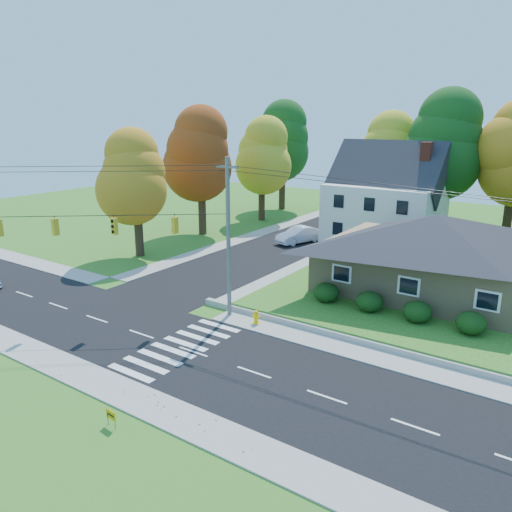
% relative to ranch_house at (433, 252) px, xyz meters
% --- Properties ---
extents(ground, '(120.00, 120.00, 0.00)m').
position_rel_ranch_house_xyz_m(ground, '(-8.00, -16.00, -3.27)').
color(ground, '#3D7923').
extents(road_main, '(90.00, 8.00, 0.02)m').
position_rel_ranch_house_xyz_m(road_main, '(-8.00, -16.00, -3.26)').
color(road_main, black).
rests_on(road_main, ground).
extents(road_cross, '(8.00, 44.00, 0.02)m').
position_rel_ranch_house_xyz_m(road_cross, '(-16.00, 10.00, -3.25)').
color(road_cross, black).
rests_on(road_cross, ground).
extents(sidewalk_north, '(90.00, 2.00, 0.08)m').
position_rel_ranch_house_xyz_m(sidewalk_north, '(-8.00, -11.00, -3.23)').
color(sidewalk_north, '#9C9A90').
rests_on(sidewalk_north, ground).
extents(sidewalk_south, '(90.00, 2.00, 0.08)m').
position_rel_ranch_house_xyz_m(sidewalk_south, '(-8.00, -21.00, -3.23)').
color(sidewalk_south, '#9C9A90').
rests_on(sidewalk_south, ground).
extents(ranch_house, '(14.60, 10.60, 5.40)m').
position_rel_ranch_house_xyz_m(ranch_house, '(0.00, 0.00, 0.00)').
color(ranch_house, tan).
rests_on(ranch_house, lawn).
extents(colonial_house, '(10.40, 8.40, 9.60)m').
position_rel_ranch_house_xyz_m(colonial_house, '(-7.96, 12.00, 1.32)').
color(colonial_house, silver).
rests_on(colonial_house, lawn).
extents(hedge_row, '(10.70, 1.70, 1.27)m').
position_rel_ranch_house_xyz_m(hedge_row, '(-0.50, -6.20, -2.13)').
color(hedge_row, '#163A10').
rests_on(hedge_row, lawn).
extents(traffic_infrastructure, '(38.10, 10.66, 10.00)m').
position_rel_ranch_house_xyz_m(traffic_infrastructure, '(-8.15, -14.65, 1.88)').
color(traffic_infrastructure, '#666059').
rests_on(traffic_infrastructure, ground).
extents(tree_lot_0, '(6.72, 6.72, 12.51)m').
position_rel_ranch_house_xyz_m(tree_lot_0, '(-10.00, 18.00, 5.04)').
color(tree_lot_0, '#3F2A19').
rests_on(tree_lot_0, lawn).
extents(tree_lot_1, '(7.84, 7.84, 14.60)m').
position_rel_ranch_house_xyz_m(tree_lot_1, '(-4.00, 17.00, 6.35)').
color(tree_lot_1, '#3F2A19').
rests_on(tree_lot_1, lawn).
extents(tree_west_0, '(6.16, 6.16, 11.47)m').
position_rel_ranch_house_xyz_m(tree_west_0, '(-25.00, -4.00, 3.89)').
color(tree_west_0, '#3F2A19').
rests_on(tree_west_0, ground).
extents(tree_west_1, '(7.28, 7.28, 13.56)m').
position_rel_ranch_house_xyz_m(tree_west_1, '(-26.00, 6.00, 5.20)').
color(tree_west_1, '#3F2A19').
rests_on(tree_west_1, ground).
extents(tree_west_2, '(6.72, 6.72, 12.51)m').
position_rel_ranch_house_xyz_m(tree_west_2, '(-25.00, 16.00, 4.54)').
color(tree_west_2, '#3F2A19').
rests_on(tree_west_2, ground).
extents(tree_west_3, '(7.84, 7.84, 14.60)m').
position_rel_ranch_house_xyz_m(tree_west_3, '(-27.00, 24.00, 5.85)').
color(tree_west_3, '#3F2A19').
rests_on(tree_west_3, ground).
extents(white_car, '(3.20, 5.22, 1.62)m').
position_rel_ranch_house_xyz_m(white_car, '(-15.38, 8.33, -2.43)').
color(white_car, silver).
rests_on(white_car, road_cross).
extents(fire_hydrant, '(0.53, 0.41, 0.92)m').
position_rel_ranch_house_xyz_m(fire_hydrant, '(-7.30, -11.01, -2.83)').
color(fire_hydrant, '#FFC600').
rests_on(fire_hydrant, ground).
extents(yard_sign, '(0.60, 0.09, 0.75)m').
position_rel_ranch_house_xyz_m(yard_sign, '(-6.25, -22.98, -2.73)').
color(yard_sign, black).
rests_on(yard_sign, ground).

